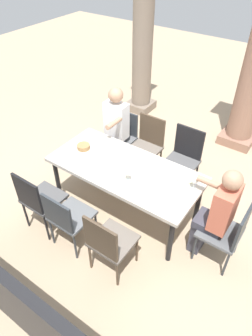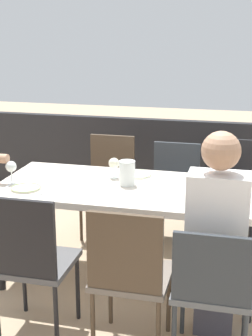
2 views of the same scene
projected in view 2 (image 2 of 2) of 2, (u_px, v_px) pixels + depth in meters
The scene contains 23 objects.
ground_plane at pixel (129, 279), 3.84m from camera, with size 16.00×16.00×0.00m, color tan.
dining_table at pixel (129, 195), 3.64m from camera, with size 1.93×0.89×0.75m.
chair_west_north at pixel (213, 285), 2.74m from camera, with size 0.44×0.44×0.86m.
chair_west_south at pixel (228, 185), 4.34m from camera, with size 0.44×0.44×0.92m.
chair_mid_north at pixel (129, 272), 2.83m from camera, with size 0.44×0.44×0.93m.
chair_mid_south at pixel (174, 184), 4.45m from camera, with size 0.44×0.44×0.86m.
chair_east_north at pixel (31, 257), 2.96m from camera, with size 0.44×0.44×0.96m.
chair_east_south at pixel (109, 179), 4.59m from camera, with size 0.44×0.44×0.90m.
diner_woman_green at pixel (216, 235), 2.85m from camera, with size 0.35×0.50×1.35m.
patio_railing at pixel (169, 160), 5.44m from camera, with size 4.33×0.10×0.90m, color black.
plate_0 at pixel (220, 206), 3.21m from camera, with size 0.26×0.26×0.02m.
fork_0 at pixel (243, 209), 3.18m from camera, with size 0.02×0.17×0.01m, color silver.
spoon_0 at pixel (196, 205), 3.25m from camera, with size 0.02×0.17×0.01m, color silver.
plate_1 at pixel (138, 174), 3.87m from camera, with size 0.22×0.22×0.02m.
wine_glass_1 at pixel (114, 164), 3.79m from camera, with size 0.08×0.08×0.16m.
fork_1 at pixel (157, 177), 3.84m from camera, with size 0.02×0.17×0.01m, color silver.
spoon_1 at pixel (119, 174), 3.91m from camera, with size 0.02×0.17×0.01m, color silver.
plate_2 at pixel (26, 188), 3.55m from camera, with size 0.21×0.21×0.02m.
wine_glass_2 at pixel (11, 167), 3.65m from camera, with size 0.08×0.08×0.17m.
fork_2 at pixel (46, 190), 3.52m from camera, with size 0.02×0.17×0.01m, color silver.
spoon_2 at pixel (7, 187), 3.59m from camera, with size 0.02×0.17×0.01m, color silver.
water_pitcher at pixel (127, 174), 3.63m from camera, with size 0.12×0.12×0.18m.
bread_basket at pixel (225, 190), 3.45m from camera, with size 0.17×0.17×0.06m, color #9E7547.
Camera 2 is at (-0.80, 3.35, 1.90)m, focal length 53.34 mm.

